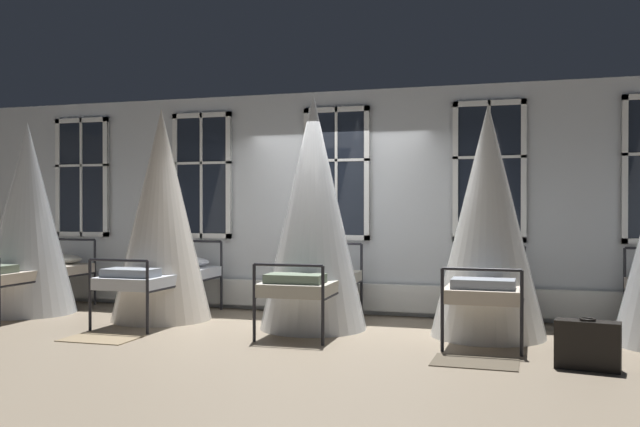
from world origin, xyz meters
name	(u,v)px	position (x,y,z in m)	size (l,w,h in m)	color
ground	(310,329)	(0.00, 0.00, 0.00)	(25.31, 25.31, 0.00)	gray
back_wall_with_windows	(339,202)	(0.00, 1.33, 1.54)	(13.65, 0.10, 3.07)	silver
window_bank	(336,238)	(0.00, 1.21, 1.04)	(9.08, 0.10, 2.77)	black
cot_first	(28,221)	(-4.12, 0.07, 1.28)	(1.30, 2.01, 2.64)	black
cot_second	(162,218)	(-2.07, 0.13, 1.33)	(1.30, 2.01, 2.75)	black
cot_third	(313,215)	(0.02, 0.07, 1.37)	(1.30, 2.02, 2.84)	black
cot_fourth	(488,224)	(2.08, 0.13, 1.28)	(1.30, 2.02, 2.65)	black
rug_second	(101,338)	(-2.04, -1.27, 0.01)	(0.80, 0.56, 0.01)	#8E7A5B
rug_fourth	(475,362)	(2.04, -1.27, 0.01)	(0.80, 0.56, 0.01)	brown
suitcase_dark	(588,345)	(3.03, -1.26, 0.22)	(0.59, 0.30, 0.47)	black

